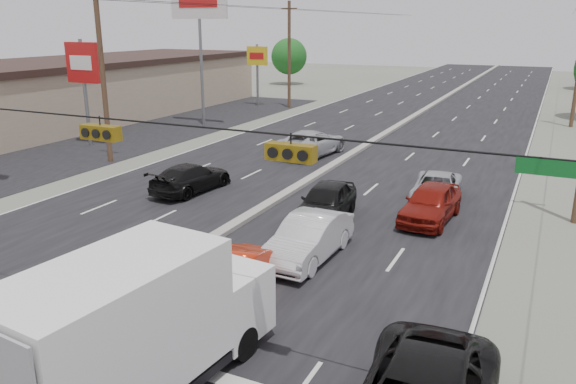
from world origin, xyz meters
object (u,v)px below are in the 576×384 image
(tree_left_far, at_px, (289,56))
(queue_car_c, at_px, (437,188))
(utility_pole_left_c, at_px, (289,54))
(pole_sign_far, at_px, (257,61))
(utility_pole_left_b, at_px, (103,75))
(pole_sign_mid, at_px, (83,69))
(pole_sign_billboard, at_px, (199,11))
(queue_car_b, at_px, (309,239))
(red_sedan, at_px, (234,275))
(oncoming_far, at_px, (311,143))
(queue_car_e, at_px, (431,203))
(queue_car_a, at_px, (326,202))
(box_truck, at_px, (139,327))
(oncoming_near, at_px, (191,178))
(tan_sedan, at_px, (0,376))

(tree_left_far, distance_m, queue_car_c, 53.10)
(utility_pole_left_c, height_order, pole_sign_far, utility_pole_left_c)
(utility_pole_left_b, relative_size, pole_sign_mid, 1.43)
(queue_car_c, bearing_deg, pole_sign_billboard, 143.35)
(queue_car_b, distance_m, queue_car_c, 9.07)
(red_sedan, relative_size, oncoming_far, 0.66)
(queue_car_b, xyz_separation_m, queue_car_e, (3.00, 5.88, 0.01))
(pole_sign_mid, height_order, queue_car_c, pole_sign_mid)
(tree_left_far, height_order, queue_car_a, tree_left_far)
(utility_pole_left_c, height_order, queue_car_e, utility_pole_left_c)
(utility_pole_left_c, bearing_deg, tree_left_far, 115.41)
(red_sedan, bearing_deg, utility_pole_left_c, 112.23)
(utility_pole_left_c, xyz_separation_m, queue_car_e, (19.50, -27.36, -4.33))
(red_sedan, relative_size, queue_car_a, 0.82)
(pole_sign_far, distance_m, oncoming_far, 23.02)
(pole_sign_mid, distance_m, queue_car_c, 24.26)
(pole_sign_mid, bearing_deg, red_sedan, -36.18)
(pole_sign_billboard, relative_size, oncoming_far, 1.95)
(box_truck, distance_m, oncoming_far, 24.40)
(oncoming_far, bearing_deg, queue_car_a, 122.98)
(oncoming_near, bearing_deg, queue_car_a, 177.31)
(pole_sign_far, bearing_deg, red_sedan, -62.58)
(queue_car_c, xyz_separation_m, oncoming_far, (-9.04, 6.40, 0.15))
(pole_sign_billboard, relative_size, pole_sign_far, 1.83)
(pole_sign_far, bearing_deg, utility_pole_left_b, -82.03)
(utility_pole_left_b, distance_m, oncoming_far, 12.98)
(pole_sign_far, relative_size, tree_left_far, 0.98)
(pole_sign_mid, relative_size, box_truck, 1.01)
(utility_pole_left_b, xyz_separation_m, oncoming_near, (8.01, -3.11, -4.42))
(utility_pole_left_b, distance_m, utility_pole_left_c, 25.00)
(utility_pole_left_b, xyz_separation_m, pole_sign_far, (-3.50, 25.00, -0.70))
(queue_car_c, height_order, oncoming_far, oncoming_far)
(box_truck, bearing_deg, pole_sign_mid, 142.11)
(box_truck, xyz_separation_m, queue_car_a, (-0.77, 12.69, -0.98))
(pole_sign_billboard, height_order, pole_sign_far, pole_sign_billboard)
(utility_pole_left_b, height_order, pole_sign_mid, utility_pole_left_b)
(pole_sign_mid, distance_m, red_sedan, 25.18)
(box_truck, bearing_deg, oncoming_far, 110.23)
(box_truck, bearing_deg, pole_sign_billboard, 127.24)
(pole_sign_mid, xyz_separation_m, red_sedan, (20.00, -14.62, -4.50))
(utility_pole_left_b, bearing_deg, queue_car_a, -14.79)
(pole_sign_far, distance_m, queue_car_b, 38.96)
(pole_sign_billboard, distance_m, queue_car_b, 29.31)
(box_truck, bearing_deg, tan_sedan, -139.13)
(pole_sign_billboard, height_order, tree_left_far, pole_sign_billboard)
(pole_sign_billboard, relative_size, tan_sedan, 1.84)
(pole_sign_billboard, height_order, box_truck, pole_sign_billboard)
(box_truck, height_order, oncoming_near, box_truck)
(tan_sedan, distance_m, oncoming_near, 16.44)
(utility_pole_left_b, xyz_separation_m, pole_sign_billboard, (-2.00, 13.00, 3.76))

